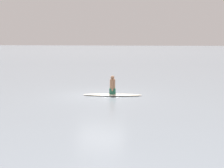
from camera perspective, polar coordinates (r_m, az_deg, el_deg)
ground_plane at (r=17.56m, az=-2.02°, el=-1.97°), size 400.00×400.00×0.00m
surfboard at (r=17.49m, az=0.09°, el=-1.86°), size 1.17×3.15×0.08m
person_paddler at (r=17.42m, az=0.09°, el=-0.29°), size 0.43×0.36×0.98m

